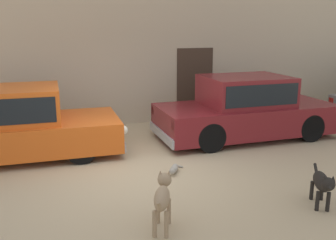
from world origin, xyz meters
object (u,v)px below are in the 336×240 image
at_px(parked_sedan_nearest, 12,124).
at_px(stray_cat, 174,169).
at_px(stray_dog_spotted, 162,196).
at_px(parked_sedan_second, 246,108).
at_px(stray_dog_tan, 322,183).

distance_m(parked_sedan_nearest, stray_cat, 3.55).
height_order(parked_sedan_nearest, stray_dog_spotted, parked_sedan_nearest).
bearing_deg(parked_sedan_second, stray_cat, -144.93).
bearing_deg(stray_cat, stray_dog_tan, 69.22).
bearing_deg(stray_dog_tan, stray_dog_spotted, -68.06).
distance_m(parked_sedan_second, stray_dog_tan, 3.89).
height_order(parked_sedan_nearest, stray_dog_tan, parked_sedan_nearest).
bearing_deg(parked_sedan_nearest, stray_dog_tan, -39.81).
height_order(stray_dog_tan, stray_cat, stray_dog_tan).
xyz_separation_m(stray_dog_spotted, stray_dog_tan, (2.49, -0.13, -0.07)).
height_order(stray_dog_spotted, stray_dog_tan, stray_dog_spotted).
xyz_separation_m(parked_sedan_nearest, parked_sedan_second, (5.39, -0.06, 0.02)).
distance_m(parked_sedan_second, stray_cat, 3.08).
height_order(parked_sedan_second, stray_cat, parked_sedan_second).
height_order(parked_sedan_second, stray_dog_spotted, parked_sedan_second).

